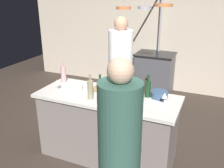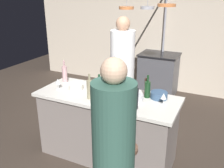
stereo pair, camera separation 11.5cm
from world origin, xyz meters
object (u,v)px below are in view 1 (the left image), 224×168
(wine_bottle_green, at_px, (100,90))
(mixing_bowl_steel, at_px, (136,97))
(mixing_bowl_ceramic, at_px, (76,87))
(wine_bottle_red, at_px, (148,89))
(wine_glass_by_chef, at_px, (57,83))
(stove_range, at_px, (154,73))
(guest_right, at_px, (119,161))
(wine_bottle_rose, at_px, (63,74))
(pepper_mill, at_px, (146,86))
(wine_bottle_white, at_px, (90,89))
(chef, at_px, (120,78))
(wine_bottle_dark, at_px, (137,98))
(mixing_bowl_blue, at_px, (159,94))
(wine_glass_near_right_guest, at_px, (165,96))
(cutting_board, at_px, (104,90))

(wine_bottle_green, relative_size, mixing_bowl_steel, 1.68)
(wine_bottle_green, bearing_deg, mixing_bowl_ceramic, 159.68)
(wine_bottle_red, relative_size, mixing_bowl_ceramic, 1.55)
(mixing_bowl_ceramic, bearing_deg, wine_glass_by_chef, -154.30)
(wine_bottle_red, bearing_deg, wine_glass_by_chef, -167.34)
(stove_range, bearing_deg, guest_right, -80.74)
(stove_range, height_order, wine_bottle_rose, wine_bottle_rose)
(wine_glass_by_chef, bearing_deg, wine_bottle_rose, 108.33)
(stove_range, xyz_separation_m, pepper_mill, (0.43, -2.20, 0.56))
(wine_bottle_white, bearing_deg, wine_bottle_green, 8.07)
(stove_range, distance_m, wine_bottle_white, 2.69)
(wine_bottle_rose, relative_size, wine_bottle_green, 0.99)
(stove_range, relative_size, guest_right, 0.53)
(chef, relative_size, wine_bottle_dark, 5.51)
(guest_right, relative_size, wine_bottle_white, 5.36)
(wine_bottle_white, relative_size, mixing_bowl_steel, 1.66)
(stove_range, bearing_deg, mixing_bowl_blue, -74.85)
(wine_glass_by_chef, xyz_separation_m, wine_glass_near_right_guest, (1.38, 0.12, 0.00))
(wine_bottle_rose, relative_size, mixing_bowl_ceramic, 1.70)
(mixing_bowl_blue, bearing_deg, wine_bottle_red, -166.65)
(wine_bottle_red, relative_size, mixing_bowl_blue, 1.38)
(wine_bottle_green, distance_m, wine_bottle_white, 0.12)
(wine_bottle_green, xyz_separation_m, mixing_bowl_steel, (0.39, 0.18, -0.09))
(chef, distance_m, mixing_bowl_steel, 1.02)
(mixing_bowl_blue, bearing_deg, wine_bottle_white, -154.15)
(wine_bottle_green, bearing_deg, wine_bottle_red, 32.61)
(guest_right, relative_size, wine_bottle_dark, 5.21)
(wine_bottle_dark, height_order, wine_glass_by_chef, wine_bottle_dark)
(stove_range, height_order, wine_bottle_dark, wine_bottle_dark)
(pepper_mill, height_order, wine_glass_near_right_guest, pepper_mill)
(wine_bottle_rose, bearing_deg, wine_bottle_green, -24.55)
(chef, bearing_deg, mixing_bowl_steel, -57.70)
(stove_range, distance_m, wine_glass_by_chef, 2.69)
(wine_bottle_rose, bearing_deg, mixing_bowl_ceramic, -30.09)
(cutting_board, height_order, wine_bottle_green, wine_bottle_green)
(mixing_bowl_blue, bearing_deg, wine_glass_near_right_guest, -60.58)
(wine_glass_by_chef, height_order, mixing_bowl_steel, wine_glass_by_chef)
(wine_bottle_white, bearing_deg, mixing_bowl_blue, 25.85)
(wine_bottle_white, relative_size, wine_glass_near_right_guest, 2.15)
(wine_glass_by_chef, bearing_deg, wine_bottle_red, 12.66)
(wine_bottle_green, xyz_separation_m, mixing_bowl_blue, (0.63, 0.35, -0.08))
(chef, relative_size, pepper_mill, 8.47)
(mixing_bowl_ceramic, bearing_deg, wine_bottle_rose, 149.91)
(wine_bottle_green, xyz_separation_m, wine_glass_by_chef, (-0.65, 0.06, -0.02))
(mixing_bowl_ceramic, bearing_deg, wine_bottle_red, 9.38)
(chef, distance_m, cutting_board, 0.76)
(guest_right, bearing_deg, wine_glass_by_chef, 144.06)
(wine_bottle_red, distance_m, mixing_bowl_steel, 0.18)
(wine_bottle_green, distance_m, mixing_bowl_blue, 0.73)
(mixing_bowl_steel, bearing_deg, cutting_board, 167.34)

